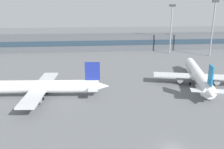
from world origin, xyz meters
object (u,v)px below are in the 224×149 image
object	(u,v)px
airplane_near	(36,87)
floodlight_tower_west	(213,25)
floodlight_tower_east	(171,26)
airplane_mid	(197,74)

from	to	relation	value
airplane_near	floodlight_tower_west	bearing A→B (deg)	32.35
floodlight_tower_east	floodlight_tower_west	bearing A→B (deg)	-24.79
airplane_near	floodlight_tower_east	size ratio (longest dim) A/B	1.63
airplane_mid	floodlight_tower_west	world-z (taller)	floodlight_tower_west
airplane_mid	floodlight_tower_west	bearing A→B (deg)	58.25
floodlight_tower_west	airplane_mid	bearing A→B (deg)	-121.75
airplane_near	floodlight_tower_east	xyz separation A→B (m)	(59.27, 57.82, 11.76)
airplane_mid	airplane_near	bearing A→B (deg)	-171.83
airplane_mid	floodlight_tower_west	distance (m)	50.81
airplane_mid	floodlight_tower_east	distance (m)	52.23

